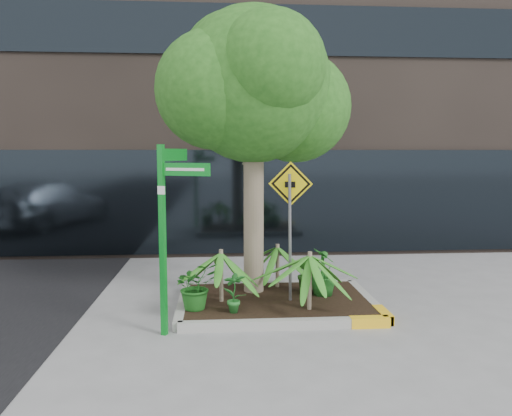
{
  "coord_description": "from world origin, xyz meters",
  "views": [
    {
      "loc": [
        -0.78,
        -7.98,
        2.65
      ],
      "look_at": [
        -0.16,
        0.2,
        1.73
      ],
      "focal_mm": 35.0,
      "sensor_mm": 36.0,
      "label": 1
    }
  ],
  "objects": [
    {
      "name": "ground",
      "position": [
        0.0,
        0.0,
        0.0
      ],
      "size": [
        80.0,
        80.0,
        0.0
      ],
      "primitive_type": "plane",
      "color": "gray",
      "rests_on": "ground"
    },
    {
      "name": "planter",
      "position": [
        0.23,
        0.27,
        0.1
      ],
      "size": [
        3.35,
        2.36,
        0.15
      ],
      "color": "#9E9E99",
      "rests_on": "ground"
    },
    {
      "name": "tree",
      "position": [
        -0.16,
        0.82,
        3.79
      ],
      "size": [
        3.46,
        3.07,
        5.19
      ],
      "color": "#826E5E",
      "rests_on": "ground"
    },
    {
      "name": "palm_front",
      "position": [
        0.65,
        -0.33,
        1.02
      ],
      "size": [
        1.05,
        1.05,
        1.17
      ],
      "color": "#826E5E",
      "rests_on": "ground"
    },
    {
      "name": "palm_left",
      "position": [
        -0.74,
        0.21,
        0.98
      ],
      "size": [
        0.99,
        0.99,
        1.11
      ],
      "color": "#826E5E",
      "rests_on": "ground"
    },
    {
      "name": "palm_back",
      "position": [
        0.3,
        1.03,
        0.9
      ],
      "size": [
        0.91,
        0.91,
        1.01
      ],
      "color": "#826E5E",
      "rests_on": "ground"
    },
    {
      "name": "shrub_a",
      "position": [
        -1.15,
        -0.17,
        0.53
      ],
      "size": [
        0.9,
        0.9,
        0.76
      ],
      "primitive_type": "imported",
      "rotation": [
        0.0,
        0.0,
        0.42
      ],
      "color": "#1B5D1A",
      "rests_on": "planter"
    },
    {
      "name": "shrub_b",
      "position": [
        1.04,
        0.45,
        0.56
      ],
      "size": [
        0.53,
        0.53,
        0.83
      ],
      "primitive_type": "imported",
      "rotation": [
        0.0,
        0.0,
        1.72
      ],
      "color": "#1C5D1C",
      "rests_on": "planter"
    },
    {
      "name": "shrub_c",
      "position": [
        -0.55,
        -0.4,
        0.48
      ],
      "size": [
        0.41,
        0.41,
        0.66
      ],
      "primitive_type": "imported",
      "rotation": [
        0.0,
        0.0,
        3.35
      ],
      "color": "#247629",
      "rests_on": "planter"
    },
    {
      "name": "shrub_d",
      "position": [
        0.79,
        0.61,
        0.49
      ],
      "size": [
        0.52,
        0.52,
        0.68
      ],
      "primitive_type": "imported",
      "rotation": [
        0.0,
        0.0,
        5.35
      ],
      "color": "#255A1A",
      "rests_on": "planter"
    },
    {
      "name": "street_sign_post",
      "position": [
        -1.51,
        -0.86,
        1.7
      ],
      "size": [
        0.75,
        1.02,
        2.75
      ],
      "rotation": [
        0.0,
        0.0,
        -0.42
      ],
      "color": "#0B8321",
      "rests_on": "ground"
    },
    {
      "name": "cattle_sign",
      "position": [
        0.39,
        0.04,
        1.74
      ],
      "size": [
        0.7,
        0.29,
        2.34
      ],
      "rotation": [
        0.0,
        0.0,
        -0.26
      ],
      "color": "slate",
      "rests_on": "ground"
    }
  ]
}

